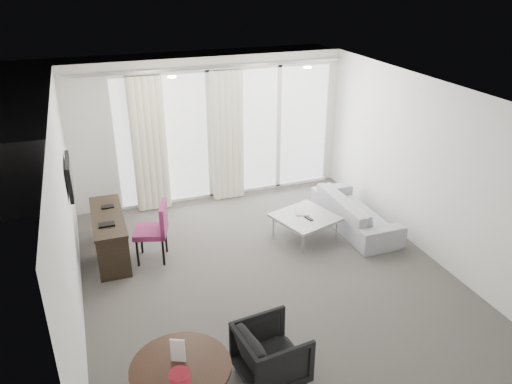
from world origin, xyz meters
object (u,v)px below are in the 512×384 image
object	(u,v)px
rattan_chair_b	(268,141)
desk	(110,236)
desk_chair	(151,232)
tub_armchair	(271,353)
coffee_table	(305,227)
rattan_chair_a	(240,152)
sofa	(355,211)

from	to	relation	value
rattan_chair_b	desk	bearing A→B (deg)	-141.33
desk_chair	rattan_chair_b	world-z (taller)	desk_chair
tub_armchair	coffee_table	world-z (taller)	tub_armchair
desk_chair	rattan_chair_b	size ratio (longest dim) A/B	1.01
desk	coffee_table	world-z (taller)	desk
rattan_chair_a	coffee_table	bearing A→B (deg)	-104.81
desk_chair	rattan_chair_a	size ratio (longest dim) A/B	1.08
coffee_table	sofa	world-z (taller)	sofa
desk_chair	coffee_table	world-z (taller)	desk_chair
desk_chair	tub_armchair	xyz separation A→B (m)	(0.82, -2.79, -0.14)
rattan_chair_a	sofa	bearing A→B (deg)	-87.31
tub_armchair	rattan_chair_a	size ratio (longest dim) A/B	0.82
tub_armchair	sofa	xyz separation A→B (m)	(2.54, 2.67, -0.04)
desk	rattan_chair_b	xyz separation A→B (m)	(3.66, 2.99, 0.11)
desk	sofa	xyz separation A→B (m)	(3.93, -0.42, -0.06)
coffee_table	tub_armchair	bearing A→B (deg)	-121.45
tub_armchair	sofa	distance (m)	3.69
desk	sofa	size ratio (longest dim) A/B	0.77
desk	coffee_table	distance (m)	3.02
coffee_table	rattan_chair_a	world-z (taller)	rattan_chair_a
desk	rattan_chair_b	bearing A→B (deg)	39.20
tub_armchair	rattan_chair_b	distance (m)	6.49
desk	desk_chair	distance (m)	0.66
desk_chair	rattan_chair_b	bearing A→B (deg)	63.18
coffee_table	sofa	distance (m)	0.96
desk	sofa	bearing A→B (deg)	-6.13
desk_chair	sofa	size ratio (longest dim) A/B	0.48
coffee_table	sofa	bearing A→B (deg)	4.19
rattan_chair_a	rattan_chair_b	size ratio (longest dim) A/B	0.93
tub_armchair	rattan_chair_a	bearing A→B (deg)	-21.35
desk_chair	coffee_table	xyz separation A→B (m)	(2.41, -0.19, -0.26)
desk	rattan_chair_b	distance (m)	4.73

